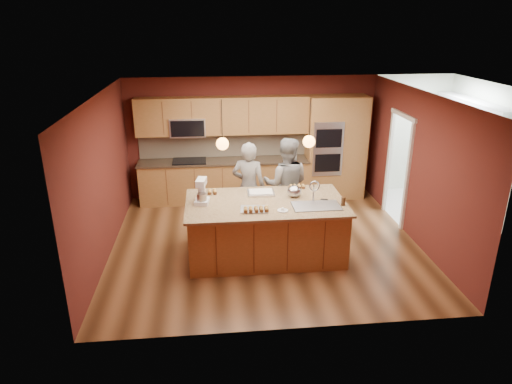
{
  "coord_description": "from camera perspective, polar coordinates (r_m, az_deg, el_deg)",
  "views": [
    {
      "loc": [
        -0.94,
        -7.43,
        3.86
      ],
      "look_at": [
        -0.18,
        -0.1,
        1.04
      ],
      "focal_mm": 32.0,
      "sensor_mm": 36.0,
      "label": 1
    }
  ],
  "objects": [
    {
      "name": "oven_column",
      "position": [
        10.38,
        9.89,
        5.48
      ],
      "size": [
        1.3,
        0.62,
        2.3
      ],
      "color": "olive",
      "rests_on": "floor"
    },
    {
      "name": "tumbler",
      "position": [
        7.6,
        10.84,
        -1.15
      ],
      "size": [
        0.07,
        0.07,
        0.14
      ],
      "primitive_type": "cylinder",
      "color": "#3A2311",
      "rests_on": "island"
    },
    {
      "name": "pendant_left",
      "position": [
        7.26,
        -4.22,
        6.06
      ],
      "size": [
        0.2,
        0.2,
        0.8
      ],
      "color": "black",
      "rests_on": "ceiling"
    },
    {
      "name": "person_right",
      "position": [
        8.65,
        3.77,
        0.92
      ],
      "size": [
        1.0,
        0.84,
        1.82
      ],
      "primitive_type": "imported",
      "rotation": [
        0.0,
        0.0,
        2.95
      ],
      "color": "slate",
      "rests_on": "floor"
    },
    {
      "name": "person_left",
      "position": [
        8.57,
        -0.91,
        0.57
      ],
      "size": [
        0.74,
        0.61,
        1.76
      ],
      "primitive_type": "imported",
      "rotation": [
        0.0,
        0.0,
        2.81
      ],
      "color": "black",
      "rests_on": "floor"
    },
    {
      "name": "wall_right",
      "position": [
        8.67,
        19.58,
        2.85
      ],
      "size": [
        0.0,
        5.0,
        5.0
      ],
      "primitive_type": "plane",
      "rotation": [
        1.57,
        0.0,
        -1.57
      ],
      "color": "#561E19",
      "rests_on": "ground"
    },
    {
      "name": "plate",
      "position": [
        7.28,
        3.35,
        -2.32
      ],
      "size": [
        0.18,
        0.18,
        0.01
      ],
      "primitive_type": "cylinder",
      "color": "silver",
      "rests_on": "island"
    },
    {
      "name": "wall_left",
      "position": [
        8.05,
        -18.62,
        1.63
      ],
      "size": [
        0.0,
        5.0,
        5.0
      ],
      "primitive_type": "plane",
      "rotation": [
        1.57,
        0.0,
        1.57
      ],
      "color": "#561E19",
      "rests_on": "ground"
    },
    {
      "name": "cooling_rack",
      "position": [
        7.31,
        -0.22,
        -2.17
      ],
      "size": [
        0.47,
        0.36,
        0.02
      ],
      "primitive_type": "cube",
      "rotation": [
        0.0,
        0.0,
        -0.1
      ],
      "color": "#B4B6BC",
      "rests_on": "island"
    },
    {
      "name": "doorway_trim",
      "position": [
        9.44,
        17.27,
        2.64
      ],
      "size": [
        0.08,
        1.11,
        2.2
      ],
      "primitive_type": null,
      "color": "silver",
      "rests_on": "wall_right"
    },
    {
      "name": "island",
      "position": [
        7.82,
        1.3,
        -4.5
      ],
      "size": [
        2.67,
        1.49,
        1.36
      ],
      "color": "olive",
      "rests_on": "floor"
    },
    {
      "name": "laundry_room",
      "position": [
        10.3,
        25.37,
        8.24
      ],
      "size": [
        2.6,
        2.7,
        2.7
      ],
      "color": "silver",
      "rests_on": "ground"
    },
    {
      "name": "wall_back",
      "position": [
        10.29,
        -0.52,
        6.79
      ],
      "size": [
        5.5,
        0.0,
        5.5
      ],
      "primitive_type": "plane",
      "rotation": [
        1.57,
        0.0,
        0.0
      ],
      "color": "#561E19",
      "rests_on": "ground"
    },
    {
      "name": "wall_front",
      "position": [
        5.61,
        4.36,
        -5.69
      ],
      "size": [
        5.5,
        0.0,
        5.5
      ],
      "primitive_type": "plane",
      "rotation": [
        -1.57,
        0.0,
        0.0
      ],
      "color": "#561E19",
      "rests_on": "ground"
    },
    {
      "name": "cupcakes_left",
      "position": [
        8.01,
        -5.5,
        0.06
      ],
      "size": [
        0.17,
        0.17,
        0.08
      ],
      "primitive_type": null,
      "color": "gold",
      "rests_on": "island"
    },
    {
      "name": "washer",
      "position": [
        10.37,
        24.35,
        0.23
      ],
      "size": [
        0.79,
        0.81,
        1.05
      ],
      "primitive_type": "cube",
      "rotation": [
        0.0,
        0.0,
        0.25
      ],
      "color": "white",
      "rests_on": "floor"
    },
    {
      "name": "pendant_right",
      "position": [
        7.43,
        6.64,
        6.32
      ],
      "size": [
        0.2,
        0.2,
        0.8
      ],
      "color": "black",
      "rests_on": "ceiling"
    },
    {
      "name": "sheet_cake",
      "position": [
        7.97,
        0.62,
        -0.07
      ],
      "size": [
        0.48,
        0.36,
        0.05
      ],
      "rotation": [
        0.0,
        0.0,
        -0.03
      ],
      "color": "silver",
      "rests_on": "island"
    },
    {
      "name": "stand_mixer",
      "position": [
        7.58,
        -6.81,
        -0.08
      ],
      "size": [
        0.26,
        0.33,
        0.42
      ],
      "rotation": [
        0.0,
        0.0,
        -0.17
      ],
      "color": "white",
      "rests_on": "island"
    },
    {
      "name": "cabinet_run",
      "position": [
        10.1,
        -4.22,
        4.32
      ],
      "size": [
        3.74,
        0.64,
        2.3
      ],
      "color": "olive",
      "rests_on": "floor"
    },
    {
      "name": "cupcakes_rack",
      "position": [
        7.2,
        -0.0,
        -2.15
      ],
      "size": [
        0.41,
        0.16,
        0.07
      ],
      "primitive_type": null,
      "color": "gold",
      "rests_on": "island"
    },
    {
      "name": "cupcakes_right",
      "position": [
        8.26,
        5.16,
        0.69
      ],
      "size": [
        0.29,
        0.15,
        0.07
      ],
      "primitive_type": null,
      "color": "gold",
      "rests_on": "island"
    },
    {
      "name": "floor",
      "position": [
        8.43,
        1.14,
        -6.34
      ],
      "size": [
        5.5,
        5.5,
        0.0
      ],
      "primitive_type": "plane",
      "color": "#452914",
      "rests_on": "ground"
    },
    {
      "name": "dryer",
      "position": [
        10.83,
        22.94,
        0.99
      ],
      "size": [
        0.65,
        0.66,
        0.95
      ],
      "primitive_type": "cube",
      "rotation": [
        0.0,
        0.0,
        -0.1
      ],
      "color": "white",
      "rests_on": "floor"
    },
    {
      "name": "mixing_bowl",
      "position": [
        7.84,
        4.81,
        0.09
      ],
      "size": [
        0.24,
        0.24,
        0.21
      ],
      "primitive_type": "ellipsoid",
      "color": "#AAACB1",
      "rests_on": "island"
    },
    {
      "name": "ceiling",
      "position": [
        7.58,
        1.29,
        12.12
      ],
      "size": [
        5.5,
        5.5,
        0.0
      ],
      "primitive_type": "plane",
      "rotation": [
        3.14,
        0.0,
        0.0
      ],
      "color": "white",
      "rests_on": "ground"
    },
    {
      "name": "phone",
      "position": [
        7.79,
        8.53,
        -0.96
      ],
      "size": [
        0.14,
        0.09,
        0.01
      ],
      "primitive_type": "cube",
      "rotation": [
        0.0,
        0.0,
        -0.24
      ],
      "color": "black",
      "rests_on": "island"
    }
  ]
}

